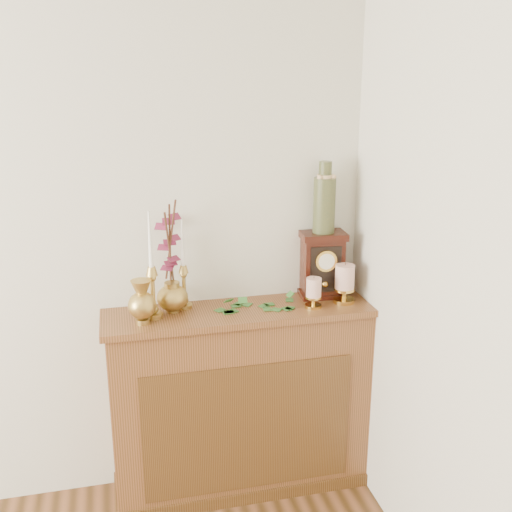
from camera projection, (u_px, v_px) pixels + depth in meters
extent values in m
cube|color=brown|center=(241.00, 403.00, 2.85)|extent=(1.20, 0.30, 0.90)
cube|color=#583819|center=(248.00, 428.00, 2.72)|extent=(0.96, 0.01, 0.63)
cube|color=brown|center=(240.00, 312.00, 2.72)|extent=(1.24, 0.34, 0.03)
cube|color=#583819|center=(242.00, 478.00, 2.97)|extent=(1.23, 0.33, 0.06)
cylinder|color=tan|center=(154.00, 315.00, 2.61)|extent=(0.08, 0.08, 0.02)
sphere|color=tan|center=(154.00, 309.00, 2.60)|extent=(0.04, 0.04, 0.04)
cylinder|color=tan|center=(153.00, 294.00, 2.58)|extent=(0.02, 0.02, 0.14)
sphere|color=tan|center=(152.00, 278.00, 2.56)|extent=(0.04, 0.04, 0.04)
cone|color=tan|center=(152.00, 271.00, 2.55)|extent=(0.05, 0.05, 0.04)
cone|color=white|center=(150.00, 240.00, 2.51)|extent=(0.02, 0.02, 0.25)
cylinder|color=tan|center=(185.00, 306.00, 2.72)|extent=(0.07, 0.07, 0.02)
sphere|color=tan|center=(185.00, 301.00, 2.72)|extent=(0.04, 0.04, 0.04)
cylinder|color=tan|center=(184.00, 288.00, 2.70)|extent=(0.02, 0.02, 0.12)
sphere|color=tan|center=(184.00, 275.00, 2.68)|extent=(0.03, 0.03, 0.03)
cone|color=tan|center=(183.00, 269.00, 2.67)|extent=(0.04, 0.04, 0.03)
cone|color=white|center=(182.00, 243.00, 2.64)|extent=(0.02, 0.02, 0.21)
cylinder|color=tan|center=(143.00, 321.00, 2.55)|extent=(0.06, 0.06, 0.02)
sphere|color=tan|center=(142.00, 305.00, 2.53)|extent=(0.12, 0.12, 0.12)
cone|color=tan|center=(141.00, 287.00, 2.50)|extent=(0.09, 0.09, 0.06)
cylinder|color=tan|center=(173.00, 310.00, 2.68)|extent=(0.06, 0.06, 0.01)
ellipsoid|color=tan|center=(172.00, 298.00, 2.66)|extent=(0.14, 0.14, 0.12)
cylinder|color=tan|center=(172.00, 285.00, 2.65)|extent=(0.07, 0.07, 0.03)
cylinder|color=#472819|center=(169.00, 248.00, 2.60)|extent=(0.04, 0.08, 0.33)
cylinder|color=#472819|center=(170.00, 244.00, 2.60)|extent=(0.01, 0.07, 0.37)
cylinder|color=#472819|center=(171.00, 241.00, 2.60)|extent=(0.05, 0.12, 0.39)
cylinder|color=gold|center=(313.00, 306.00, 2.73)|extent=(0.08, 0.08, 0.01)
cylinder|color=gold|center=(313.00, 301.00, 2.72)|extent=(0.02, 0.02, 0.03)
cylinder|color=gold|center=(313.00, 297.00, 2.71)|extent=(0.07, 0.07, 0.01)
cylinder|color=#F6DFC0|center=(314.00, 287.00, 2.70)|extent=(0.07, 0.07, 0.09)
cylinder|color=#472819|center=(314.00, 277.00, 2.69)|extent=(0.00, 0.00, 0.01)
cylinder|color=gold|center=(344.00, 300.00, 2.79)|extent=(0.10, 0.10, 0.02)
cylinder|color=gold|center=(344.00, 294.00, 2.78)|extent=(0.02, 0.02, 0.04)
cylinder|color=gold|center=(344.00, 289.00, 2.77)|extent=(0.09, 0.09, 0.01)
cylinder|color=#F6DFC0|center=(345.00, 277.00, 2.75)|extent=(0.09, 0.09, 0.11)
cylinder|color=#472819|center=(345.00, 264.00, 2.74)|extent=(0.00, 0.00, 0.01)
cube|color=#2D6024|center=(259.00, 308.00, 2.71)|extent=(0.05, 0.04, 0.00)
cube|color=#2D6024|center=(257.00, 314.00, 2.65)|extent=(0.05, 0.05, 0.00)
cube|color=#2D6024|center=(251.00, 305.00, 2.75)|extent=(0.06, 0.06, 0.00)
cube|color=#2D6024|center=(256.00, 313.00, 2.66)|extent=(0.05, 0.04, 0.00)
cube|color=#2D6024|center=(237.00, 304.00, 2.76)|extent=(0.06, 0.06, 0.00)
cube|color=#2D6024|center=(297.00, 308.00, 2.72)|extent=(0.05, 0.06, 0.00)
cube|color=#2D6024|center=(228.00, 313.00, 2.65)|extent=(0.06, 0.06, 0.00)
cube|color=#2D6024|center=(281.00, 302.00, 2.78)|extent=(0.05, 0.04, 0.00)
cube|color=#2D6024|center=(262.00, 308.00, 2.71)|extent=(0.06, 0.06, 0.00)
cube|color=#2D6024|center=(286.00, 300.00, 2.81)|extent=(0.06, 0.05, 0.00)
cube|color=#2D6024|center=(260.00, 309.00, 2.70)|extent=(0.06, 0.05, 0.00)
cube|color=#2D6024|center=(254.00, 310.00, 2.69)|extent=(0.05, 0.06, 0.00)
cube|color=#2D6024|center=(284.00, 301.00, 2.80)|extent=(0.06, 0.06, 0.00)
cube|color=#2D6024|center=(299.00, 302.00, 2.79)|extent=(0.05, 0.04, 0.00)
cube|color=#2D6024|center=(229.00, 301.00, 2.69)|extent=(0.05, 0.04, 0.02)
cube|color=#2D6024|center=(243.00, 300.00, 2.64)|extent=(0.05, 0.04, 0.02)
cube|color=#2D6024|center=(290.00, 294.00, 2.74)|extent=(0.03, 0.04, 0.02)
cube|color=#38140B|center=(321.00, 293.00, 2.88)|extent=(0.22, 0.16, 0.02)
cube|color=#38140B|center=(322.00, 266.00, 2.84)|extent=(0.20, 0.14, 0.27)
cube|color=#38140B|center=(323.00, 235.00, 2.79)|extent=(0.22, 0.16, 0.03)
cube|color=black|center=(326.00, 269.00, 2.77)|extent=(0.15, 0.02, 0.22)
cylinder|color=gold|center=(326.00, 261.00, 2.76)|extent=(0.10, 0.02, 0.10)
cylinder|color=silver|center=(326.00, 261.00, 2.76)|extent=(0.08, 0.01, 0.08)
sphere|color=gold|center=(325.00, 284.00, 2.80)|extent=(0.03, 0.03, 0.03)
cylinder|color=#1B3627|center=(324.00, 205.00, 2.75)|extent=(0.10, 0.10, 0.26)
cylinder|color=#1B3627|center=(325.00, 171.00, 2.71)|extent=(0.06, 0.06, 0.09)
cylinder|color=#D7AE7C|center=(325.00, 177.00, 2.71)|extent=(0.07, 0.07, 0.02)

